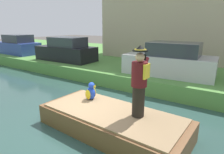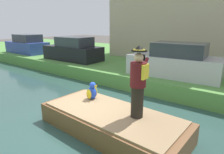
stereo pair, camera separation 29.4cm
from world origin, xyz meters
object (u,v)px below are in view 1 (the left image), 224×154
parrot_plush (91,92)px  parked_car_silver (170,61)px  boat (112,121)px  parked_car_blue (18,46)px  parked_car_dark (66,51)px  person_pirate (139,82)px

parrot_plush → parked_car_silver: parked_car_silver is taller
parked_car_silver → boat: bearing=179.0°
parked_car_blue → parked_car_dark: bearing=-90.0°
parked_car_blue → parrot_plush: bearing=-111.0°
parked_car_silver → parked_car_dark: 6.74m
parked_car_dark → boat: bearing=-124.9°
boat → parrot_plush: bearing=70.4°
boat → parked_car_blue: parked_car_blue is taller
boat → person_pirate: bearing=-77.7°
parrot_plush → parked_car_blue: parked_car_blue is taller
boat → parked_car_silver: parked_car_silver is taller
person_pirate → parked_car_silver: size_ratio=0.45×
parked_car_silver → parked_car_blue: size_ratio=1.02×
person_pirate → parrot_plush: bearing=77.7°
parrot_plush → parked_car_silver: 4.45m
person_pirate → parked_car_silver: 4.54m
parrot_plush → parked_car_blue: 11.96m
boat → parked_car_dark: 8.18m
boat → parked_car_blue: size_ratio=1.06×
person_pirate → parked_car_dark: person_pirate is taller
person_pirate → boat: bearing=96.9°
parked_car_silver → parked_car_dark: same height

